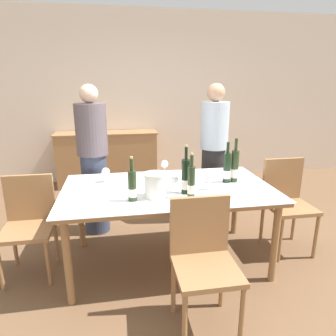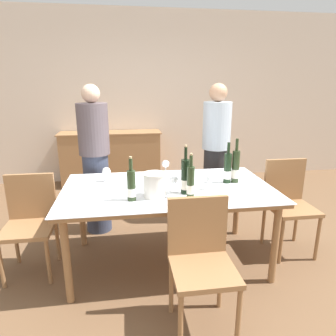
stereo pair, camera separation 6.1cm
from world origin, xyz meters
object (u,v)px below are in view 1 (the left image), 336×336
Objects in this scene: wine_glass_3 at (174,180)px; chair_right_end at (286,198)px; wine_glass_0 at (210,179)px; person_host at (93,162)px; sideboard_cabinet at (108,159)px; person_guest_left at (213,154)px; wine_bottle_3 at (191,182)px; wine_bottle_4 at (132,186)px; wine_bottle_2 at (235,167)px; wine_glass_1 at (106,172)px; dining_table at (168,194)px; wine_bottle_1 at (186,177)px; wine_glass_2 at (165,164)px; wine_bottle_0 at (227,168)px; chair_near_front at (203,254)px; ice_bucket at (155,184)px; chair_left_end at (29,219)px.

wine_glass_3 is 1.25m from chair_right_end.
person_host reaches higher than wine_glass_0.
sideboard_cabinet is 2.06m from person_guest_left.
wine_bottle_3 reaches higher than wine_bottle_4.
wine_glass_1 is at bearing 170.80° from wine_bottle_2.
wine_bottle_4 reaches higher than wine_glass_3.
dining_table is 0.68m from wine_bottle_2.
wine_bottle_3 is 2.54× the size of wine_glass_3.
wine_bottle_1 is at bearing 103.16° from wine_bottle_3.
dining_table is at bearing -174.98° from wine_bottle_2.
chair_right_end is (1.19, -0.32, -0.32)m from wine_glass_2.
wine_glass_1 is at bearing 174.67° from chair_right_end.
wine_glass_1 is at bearing 148.32° from wine_glass_3.
wine_glass_3 is (0.36, 0.15, -0.02)m from wine_bottle_4.
wine_glass_2 is at bearing 146.86° from wine_bottle_0.
chair_near_front reaches higher than wine_glass_3.
wine_bottle_1 reaches higher than ice_bucket.
wine_glass_3 is at bearing -164.64° from wine_bottle_2.
wine_bottle_3 is 1.46m from chair_left_end.
person_host reaches higher than chair_left_end.
wine_glass_3 is (-0.53, -0.17, -0.03)m from wine_bottle_0.
dining_table is at bearing -47.77° from person_host.
sideboard_cabinet is 2.84m from wine_bottle_3.
person_host reaches higher than wine_bottle_1.
ice_bucket is at bearing 14.91° from wine_bottle_4.
wine_glass_3 is at bearing -89.89° from wine_glass_2.
wine_bottle_4 is 1.63m from chair_right_end.
chair_near_front is at bearing -110.30° from wine_glass_0.
wine_glass_3 is at bearing -50.21° from person_host.
person_host is 0.99× the size of person_guest_left.
sideboard_cabinet is 12.15× the size of wine_glass_0.
sideboard_cabinet is 2.52m from dining_table.
ice_bucket reaches higher than wine_glass_3.
wine_glass_2 is at bearing -26.47° from person_host.
chair_right_end is at bearing 37.21° from chair_near_front.
wine_glass_3 is (-0.61, -0.17, -0.04)m from wine_bottle_2.
wine_bottle_4 is 0.75m from chair_near_front.
chair_near_front is at bearing -65.52° from ice_bucket.
wine_glass_1 is 1.81m from chair_right_end.
ice_bucket is 1.38× the size of wine_glass_3.
wine_bottle_2 is 1.02m from wine_bottle_4.
wine_bottle_1 is 2.86× the size of wine_glass_3.
chair_right_end is at bearing -5.33° from wine_glass_1.
person_host is at bearing 109.72° from wine_bottle_4.
person_host reaches higher than dining_table.
wine_bottle_2 reaches higher than wine_glass_0.
wine_bottle_3 is at bearing -74.64° from sideboard_cabinet.
wine_bottle_4 is at bearing -157.87° from wine_glass_3.
wine_bottle_0 is 1.07× the size of wine_bottle_4.
wine_bottle_3 is 0.68m from wine_glass_2.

